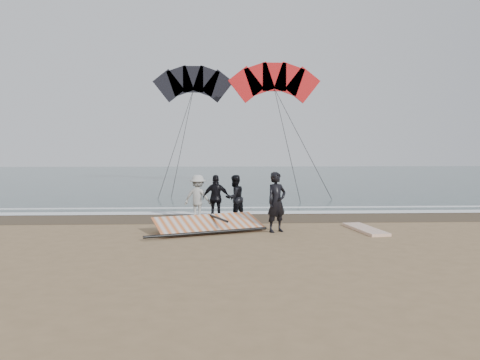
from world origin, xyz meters
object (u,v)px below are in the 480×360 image
object	(u,v)px
man_main	(277,202)
board_cream	(240,224)
board_white	(365,229)
sail_rig	(207,225)

from	to	relation	value
man_main	board_cream	distance (m)	2.03
man_main	board_white	xyz separation A→B (m)	(2.98, 0.12, -0.94)
board_white	board_cream	xyz separation A→B (m)	(-4.10, 1.30, 0.01)
man_main	board_cream	size ratio (longest dim) A/B	0.78
board_cream	man_main	bearing A→B (deg)	-42.75
man_main	sail_rig	bearing A→B (deg)	141.39
man_main	board_cream	xyz separation A→B (m)	(-1.11, 1.42, -0.93)
board_white	sail_rig	bearing A→B (deg)	170.23
board_white	sail_rig	xyz separation A→B (m)	(-5.27, 0.17, 0.15)
board_white	board_cream	bearing A→B (deg)	154.53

